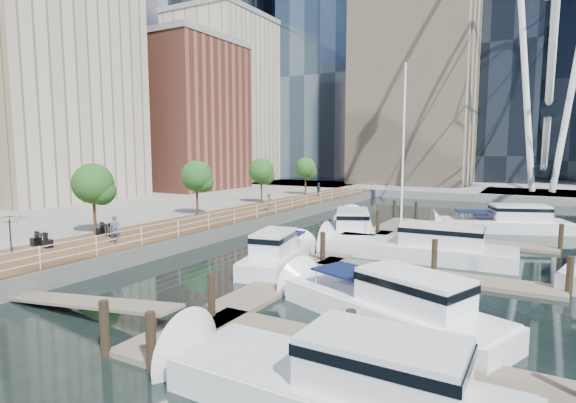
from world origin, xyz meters
The scene contains 16 objects.
ground centered at (0.00, 0.00, 0.00)m, with size 520.00×520.00×0.00m, color black.
boardwalk centered at (-9.00, 15.00, 0.50)m, with size 6.00×60.00×1.00m, color brown.
seawall centered at (-6.00, 15.00, 0.50)m, with size 0.25×60.00×1.00m, color #595954.
land_inland centered at (-36.00, 15.00, 0.50)m, with size 48.00×90.00×1.00m, color gray.
land_far centered at (0.00, 102.00, 0.50)m, with size 200.00×114.00×1.00m, color gray.
pier centered at (14.00, 52.00, 0.50)m, with size 14.00×12.00×1.00m, color gray.
railing centered at (-6.10, 15.00, 1.52)m, with size 0.10×60.00×1.05m, color white, non-canonical shape.
floating_docks centered at (7.97, 9.98, 0.49)m, with size 16.00×34.00×2.60m.
midrise_condos centered at (-33.57, 26.82, 13.42)m, with size 19.00×67.00×28.00m.
street_trees centered at (-11.40, 14.00, 4.29)m, with size 2.60×42.60×4.60m.
cafe_tables centered at (-10.40, -2.00, 1.37)m, with size 2.50×13.70×0.74m.
yacht_foreground centered at (8.94, 0.99, 0.00)m, with size 2.65×9.87×2.15m, color white, non-canonical shape.
pedestrian_near centered at (-7.87, 2.64, 1.83)m, with size 0.60×0.40×1.65m, color #454E5D.
pedestrian_mid centered at (-7.65, 19.30, 1.79)m, with size 0.76×0.59×1.57m, color gray.
pedestrian_far centered at (-9.02, 32.75, 1.82)m, with size 0.96×0.40×1.63m, color #343B41.
moored_yachts centered at (8.58, 11.96, 0.00)m, with size 22.63×34.18×11.50m.
Camera 1 is at (13.58, -14.94, 6.44)m, focal length 28.00 mm.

